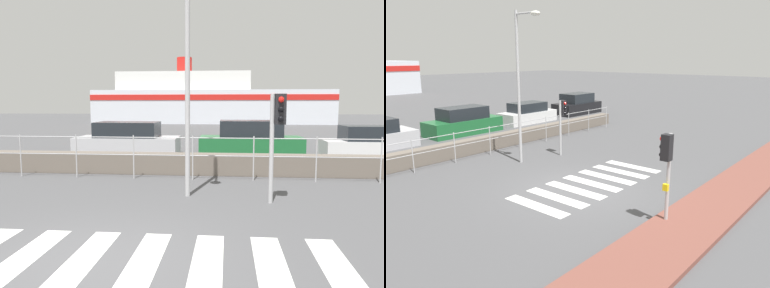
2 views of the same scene
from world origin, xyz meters
TOP-DOWN VIEW (x-y plane):
  - ground_plane at (0.00, 0.00)m, footprint 160.00×160.00m
  - sidewalk_brick at (0.00, -4.10)m, footprint 24.00×1.80m
  - crosswalk at (0.76, 0.00)m, footprint 5.85×2.40m
  - seawall at (0.00, 6.84)m, footprint 21.96×0.55m
  - harbor_fence at (-0.00, 5.97)m, footprint 19.80×0.04m
  - traffic_light_near at (-0.63, -3.52)m, footprint 0.34×0.32m
  - traffic_light_far at (3.03, 3.47)m, footprint 0.34×0.32m
  - streetlamp at (0.96, 3.70)m, footprint 0.32×1.36m
  - parked_car_green at (2.91, 11.13)m, footprint 4.35×1.76m
  - parked_car_white at (7.91, 11.13)m, footprint 3.97×1.70m
  - parked_car_black at (13.12, 11.13)m, footprint 3.97×1.83m

SIDE VIEW (x-z plane):
  - ground_plane at x=0.00m, z-range 0.00..0.00m
  - crosswalk at x=0.76m, z-range 0.00..0.01m
  - sidewalk_brick at x=0.00m, z-range 0.00..0.12m
  - seawall at x=0.00m, z-range 0.00..0.67m
  - parked_car_white at x=7.91m, z-range -0.10..1.26m
  - parked_car_green at x=2.91m, z-range -0.12..1.44m
  - parked_car_black at x=13.12m, z-range -0.12..1.47m
  - harbor_fence at x=0.00m, z-range 0.20..1.52m
  - traffic_light_near at x=-0.63m, z-range 0.55..3.03m
  - traffic_light_far at x=3.03m, z-range 0.58..3.07m
  - streetlamp at x=0.96m, z-range 0.75..6.89m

